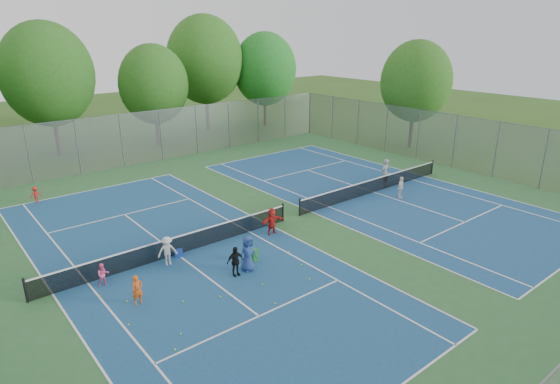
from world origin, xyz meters
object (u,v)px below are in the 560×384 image
Objects in this scene: net_left at (177,246)px; net_right at (374,186)px; instructor at (385,173)px; ball_crate at (179,253)px; ball_hopper at (254,255)px.

net_left and net_right have the same top height.
net_left is at bearing 180.00° from net_right.
instructor reaches higher than net_right.
net_left is at bearing 85.72° from ball_crate.
net_right is 14.02m from ball_crate.
ball_crate is 0.20× the size of instructor.
net_left is 1.00× the size of net_right.
ball_hopper reaches higher than ball_crate.
ball_crate is at bearing -179.34° from net_right.
ball_crate is at bearing -5.75° from instructor.
net_left is 0.34m from ball_crate.
ball_crate is at bearing 134.08° from ball_hopper.
net_right is (14.00, 0.00, 0.00)m from net_left.
net_left reaches higher than ball_crate.
net_right is at bearing 7.09° from instructor.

